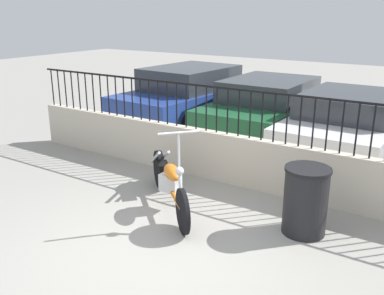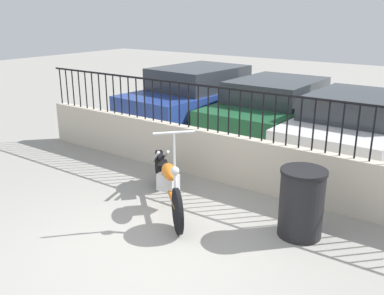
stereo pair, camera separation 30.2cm
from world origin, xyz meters
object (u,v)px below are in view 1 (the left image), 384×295
motorcycle_orange (168,179)px  car_green (271,106)px  car_white (352,122)px  car_blue (194,94)px  trash_bin (306,201)px

motorcycle_orange → car_green: bearing=135.6°
motorcycle_orange → car_white: size_ratio=0.40×
motorcycle_orange → car_green: 4.30m
car_green → car_white: (1.86, -0.49, -0.01)m
motorcycle_orange → car_blue: 4.91m
trash_bin → car_green: 4.56m
trash_bin → car_white: bearing=94.9°
trash_bin → car_blue: car_blue is taller
motorcycle_orange → trash_bin: bearing=50.2°
car_white → car_blue: bearing=83.6°
motorcycle_orange → car_white: 4.12m
car_blue → car_green: bearing=-86.7°
car_blue → motorcycle_orange: bearing=-147.4°
trash_bin → car_green: size_ratio=0.20×
trash_bin → car_blue: (-4.22, 4.04, 0.26)m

